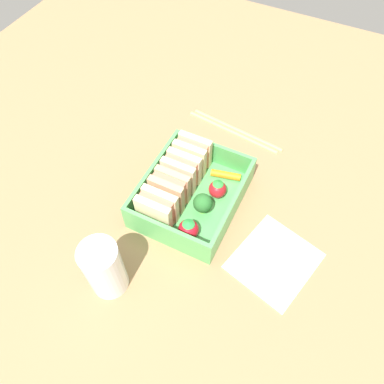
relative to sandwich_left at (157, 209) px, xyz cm
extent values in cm
cube|color=#95714C|center=(5.77, -2.77, -5.08)|extent=(120.00, 120.00, 2.00)
cube|color=#50A857|center=(5.77, -2.77, -3.48)|extent=(17.20, 14.12, 1.20)
cube|color=#50A857|center=(5.77, 3.99, -0.86)|extent=(17.20, 0.60, 4.03)
cube|color=#50A857|center=(5.77, -9.53, -0.86)|extent=(17.20, 0.60, 4.03)
cube|color=#50A857|center=(-2.52, -2.77, -0.86)|extent=(0.60, 12.92, 4.03)
cube|color=#50A857|center=(14.07, -2.77, -0.86)|extent=(0.60, 12.92, 4.03)
cube|color=beige|center=(-1.05, 0.00, 0.00)|extent=(1.05, 5.54, 5.75)
cube|color=#D87259|center=(0.00, 0.00, 0.00)|extent=(1.05, 5.10, 5.29)
cube|color=beige|center=(1.05, 0.00, 0.00)|extent=(1.05, 5.54, 5.75)
cube|color=tan|center=(2.80, 0.00, 0.00)|extent=(1.05, 5.54, 5.75)
cube|color=#D87259|center=(3.85, 0.00, 0.00)|extent=(1.05, 5.10, 5.29)
cube|color=tan|center=(4.90, 0.00, 0.00)|extent=(1.05, 5.54, 5.75)
cube|color=beige|center=(6.65, 0.00, 0.00)|extent=(1.05, 5.54, 5.75)
cube|color=#D87259|center=(7.70, 0.00, 0.00)|extent=(1.05, 5.10, 5.29)
cube|color=beige|center=(8.75, 0.00, 0.00)|extent=(1.05, 5.54, 5.75)
cube|color=beige|center=(10.50, 0.00, 0.00)|extent=(1.05, 5.54, 5.75)
cube|color=#D87259|center=(11.55, 0.00, 0.00)|extent=(1.05, 5.10, 5.29)
cube|color=beige|center=(12.60, 0.00, 0.00)|extent=(1.05, 5.54, 5.75)
sphere|color=red|center=(-0.28, -5.18, -1.38)|extent=(2.98, 2.98, 2.98)
cone|color=green|center=(-0.28, -5.18, 0.41)|extent=(1.79, 1.79, 0.60)
cylinder|color=#89C75C|center=(4.24, -5.28, -2.27)|extent=(1.14, 1.14, 1.21)
sphere|color=#28672A|center=(4.24, -5.28, -0.65)|extent=(2.92, 2.92, 2.92)
sphere|color=red|center=(8.04, -6.05, -1.48)|extent=(2.78, 2.78, 2.78)
cone|color=green|center=(8.04, -6.05, 0.21)|extent=(1.67, 1.67, 0.60)
cylinder|color=orange|center=(11.73, -5.92, -2.30)|extent=(2.20, 4.95, 1.15)
cylinder|color=tan|center=(22.52, -3.25, -3.73)|extent=(2.98, 18.00, 0.70)
cylinder|color=tan|center=(23.42, -3.36, -3.73)|extent=(2.98, 18.00, 0.70)
cylinder|color=white|center=(-11.18, 1.48, 0.73)|extent=(5.03, 5.03, 9.61)
cube|color=silver|center=(1.79, -17.87, -3.88)|extent=(13.72, 12.91, 0.40)
camera|label=1|loc=(-23.37, -17.03, 45.84)|focal=35.00mm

